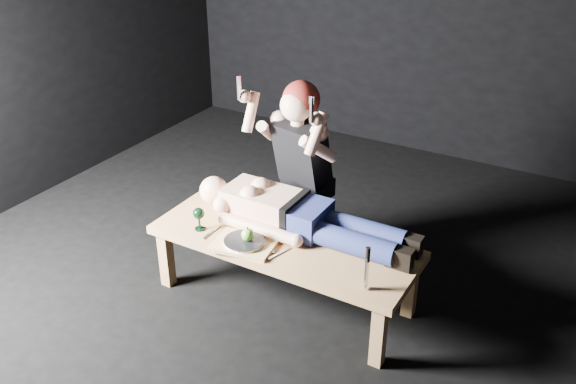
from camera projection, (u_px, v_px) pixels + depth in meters
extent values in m
plane|color=black|center=(296.00, 282.00, 4.13)|extent=(5.00, 5.00, 0.00)
cube|color=#A87B4C|center=(284.00, 269.00, 3.88)|extent=(1.65, 0.63, 0.45)
cube|color=tan|center=(244.00, 244.00, 3.69)|extent=(0.40, 0.32, 0.02)
cylinder|color=white|center=(244.00, 241.00, 3.68)|extent=(0.28, 0.28, 0.02)
sphere|color=#60B034|center=(248.00, 235.00, 3.66)|extent=(0.08, 0.08, 0.08)
cube|color=#B2B2B7|center=(211.00, 233.00, 3.83)|extent=(0.02, 0.18, 0.01)
cube|color=#B2B2B7|center=(279.00, 254.00, 3.62)|extent=(0.06, 0.17, 0.01)
cube|color=#B2B2B7|center=(271.00, 245.00, 3.70)|extent=(0.12, 0.15, 0.01)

